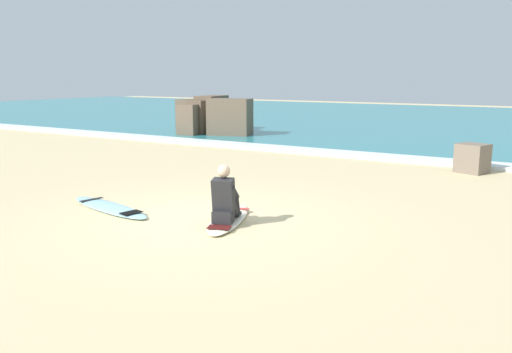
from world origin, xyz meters
name	(u,v)px	position (x,y,z in m)	size (l,w,h in m)	color
ground_plane	(202,221)	(0.00, 0.00, 0.00)	(80.00, 80.00, 0.00)	beige
sea	(456,122)	(0.00, 21.92, 0.05)	(80.00, 28.00, 0.10)	teal
breaking_foam	(367,156)	(0.00, 8.22, 0.06)	(80.00, 0.90, 0.11)	white
surfboard_main	(229,219)	(0.36, 0.26, 0.04)	(1.21, 2.08, 0.08)	#EFE5C6
surfer_seated	(225,199)	(0.46, 0.01, 0.44)	(0.54, 0.77, 0.95)	#232326
surfboard_spare_near	(109,207)	(-1.97, -0.23, 0.04)	(2.40, 1.04, 0.08)	#9ED1E5
rock_outcrop_distant	(210,117)	(-7.63, 10.72, 0.74)	(3.55, 2.98, 1.59)	brown
shoreline_rock	(472,158)	(3.13, 7.19, 0.37)	(0.69, 0.63, 0.74)	#756656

